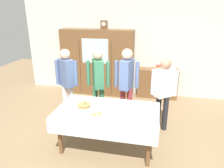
# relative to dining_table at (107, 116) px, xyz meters

# --- Properties ---
(ground_plane) EXTENTS (12.00, 12.00, 0.00)m
(ground_plane) POSITION_rel_dining_table_xyz_m (0.00, 0.24, -0.66)
(ground_plane) COLOR #846B4C
(ground_plane) RESTS_ON ground
(back_wall) EXTENTS (6.40, 0.10, 2.70)m
(back_wall) POSITION_rel_dining_table_xyz_m (0.00, 2.89, 0.69)
(back_wall) COLOR silver
(back_wall) RESTS_ON ground
(dining_table) EXTENTS (1.82, 1.04, 0.76)m
(dining_table) POSITION_rel_dining_table_xyz_m (0.00, 0.00, 0.00)
(dining_table) COLOR brown
(dining_table) RESTS_ON ground
(wall_cabinet) EXTENTS (2.10, 0.46, 1.91)m
(wall_cabinet) POSITION_rel_dining_table_xyz_m (-0.90, 2.59, 0.29)
(wall_cabinet) COLOR brown
(wall_cabinet) RESTS_ON ground
(mantel_clock) EXTENTS (0.18, 0.11, 0.24)m
(mantel_clock) POSITION_rel_dining_table_xyz_m (-0.69, 2.59, 1.37)
(mantel_clock) COLOR brown
(mantel_clock) RESTS_ON wall_cabinet
(bookshelf_low) EXTENTS (1.13, 0.35, 0.84)m
(bookshelf_low) POSITION_rel_dining_table_xyz_m (0.86, 2.64, -0.24)
(bookshelf_low) COLOR brown
(bookshelf_low) RESTS_ON ground
(book_stack) EXTENTS (0.16, 0.20, 0.12)m
(book_stack) POSITION_rel_dining_table_xyz_m (0.86, 2.64, 0.23)
(book_stack) COLOR #B29333
(book_stack) RESTS_ON bookshelf_low
(tea_cup_near_right) EXTENTS (0.13, 0.13, 0.06)m
(tea_cup_near_right) POSITION_rel_dining_table_xyz_m (-0.74, 0.40, 0.12)
(tea_cup_near_right) COLOR white
(tea_cup_near_right) RESTS_ON dining_table
(tea_cup_near_left) EXTENTS (0.13, 0.13, 0.06)m
(tea_cup_near_left) POSITION_rel_dining_table_xyz_m (0.66, 0.10, 0.12)
(tea_cup_near_left) COLOR white
(tea_cup_near_left) RESTS_ON dining_table
(tea_cup_mid_left) EXTENTS (0.13, 0.13, 0.06)m
(tea_cup_mid_left) POSITION_rel_dining_table_xyz_m (0.19, 0.32, 0.12)
(tea_cup_mid_left) COLOR white
(tea_cup_mid_left) RESTS_ON dining_table
(tea_cup_far_right) EXTENTS (0.13, 0.13, 0.06)m
(tea_cup_far_right) POSITION_rel_dining_table_xyz_m (-0.04, 0.03, 0.12)
(tea_cup_far_right) COLOR silver
(tea_cup_far_right) RESTS_ON dining_table
(bread_basket) EXTENTS (0.24, 0.24, 0.16)m
(bread_basket) POSITION_rel_dining_table_xyz_m (-0.45, 0.06, 0.13)
(bread_basket) COLOR #9E7542
(bread_basket) RESTS_ON dining_table
(pastry_plate) EXTENTS (0.28, 0.28, 0.05)m
(pastry_plate) POSITION_rel_dining_table_xyz_m (-0.12, -0.20, 0.11)
(pastry_plate) COLOR white
(pastry_plate) RESTS_ON dining_table
(spoon_front_edge) EXTENTS (0.12, 0.02, 0.01)m
(spoon_front_edge) POSITION_rel_dining_table_xyz_m (0.04, 0.39, 0.10)
(spoon_front_edge) COLOR silver
(spoon_front_edge) RESTS_ON dining_table
(spoon_back_edge) EXTENTS (0.12, 0.02, 0.01)m
(spoon_back_edge) POSITION_rel_dining_table_xyz_m (-0.71, -0.26, 0.10)
(spoon_back_edge) COLOR silver
(spoon_back_edge) RESTS_ON dining_table
(person_behind_table_right) EXTENTS (0.52, 0.39, 1.55)m
(person_behind_table_right) POSITION_rel_dining_table_xyz_m (0.98, 0.87, 0.28)
(person_behind_table_right) COLOR #232328
(person_behind_table_right) RESTS_ON ground
(person_by_cabinet) EXTENTS (0.52, 0.41, 1.66)m
(person_by_cabinet) POSITION_rel_dining_table_xyz_m (-0.42, 0.96, 0.35)
(person_by_cabinet) COLOR #33704C
(person_by_cabinet) RESTS_ON ground
(person_behind_table_left) EXTENTS (0.52, 0.38, 1.65)m
(person_behind_table_left) POSITION_rel_dining_table_xyz_m (-1.12, 0.89, 0.34)
(person_behind_table_left) COLOR silver
(person_behind_table_left) RESTS_ON ground
(person_near_right_end) EXTENTS (0.52, 0.39, 1.70)m
(person_near_right_end) POSITION_rel_dining_table_xyz_m (0.20, 0.96, 0.37)
(person_near_right_end) COLOR #933338
(person_near_right_end) RESTS_ON ground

